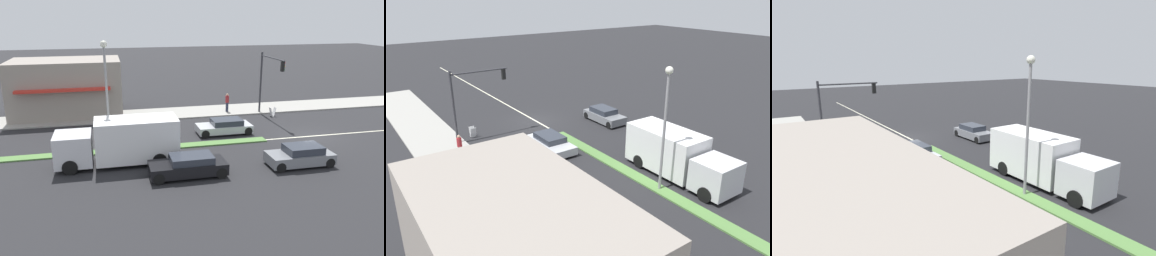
# 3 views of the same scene
# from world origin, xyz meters

# --- Properties ---
(ground_plane) EXTENTS (160.00, 160.00, 0.00)m
(ground_plane) POSITION_xyz_m (0.00, 18.00, 0.00)
(ground_plane) COLOR #232326
(lane_marking_center) EXTENTS (0.16, 60.00, 0.01)m
(lane_marking_center) POSITION_xyz_m (0.00, 0.00, 0.00)
(lane_marking_center) COLOR beige
(lane_marking_center) RESTS_ON ground
(traffic_signal_main) EXTENTS (4.59, 0.34, 5.60)m
(traffic_signal_main) POSITION_xyz_m (6.12, 1.26, 3.90)
(traffic_signal_main) COLOR #333338
(traffic_signal_main) RESTS_ON sidewalk_right
(street_lamp) EXTENTS (0.44, 0.44, 7.37)m
(street_lamp) POSITION_xyz_m (0.00, 15.31, 4.78)
(street_lamp) COLOR gray
(street_lamp) RESTS_ON median_strip
(pedestrian) EXTENTS (0.34, 0.34, 1.72)m
(pedestrian) POSITION_xyz_m (8.30, 4.25, 1.03)
(pedestrian) COLOR #282D42
(pedestrian) RESTS_ON sidewalk_right
(warning_aframe_sign) EXTENTS (0.45, 0.53, 0.84)m
(warning_aframe_sign) POSITION_xyz_m (6.08, 0.61, 0.43)
(warning_aframe_sign) COLOR silver
(warning_aframe_sign) RESTS_ON ground
(delivery_truck) EXTENTS (2.44, 7.50, 2.87)m
(delivery_truck) POSITION_xyz_m (-2.20, 14.56, 1.47)
(delivery_truck) COLOR silver
(delivery_truck) RESTS_ON ground
(sedan_silver) EXTENTS (1.86, 4.28, 1.16)m
(sedan_silver) POSITION_xyz_m (2.20, 6.46, 0.57)
(sedan_silver) COLOR #B7BABF
(sedan_silver) RESTS_ON ground
(suv_grey) EXTENTS (1.82, 4.08, 1.29)m
(suv_grey) POSITION_xyz_m (-5.00, 3.83, 0.62)
(suv_grey) COLOR slate
(suv_grey) RESTS_ON ground
(suv_black) EXTENTS (1.82, 4.49, 1.26)m
(suv_black) POSITION_xyz_m (-5.00, 10.96, 0.62)
(suv_black) COLOR black
(suv_black) RESTS_ON ground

